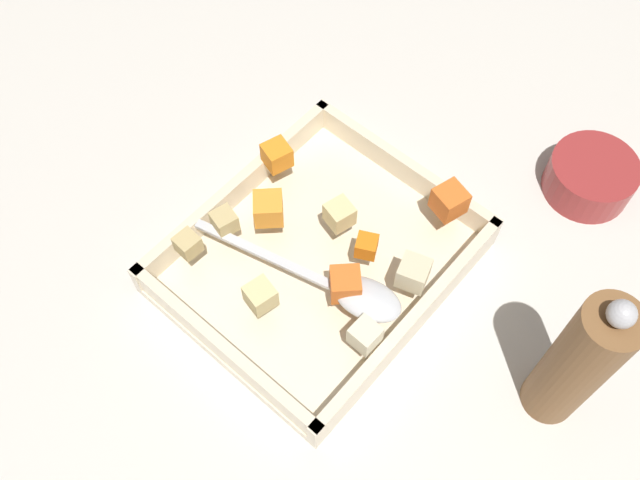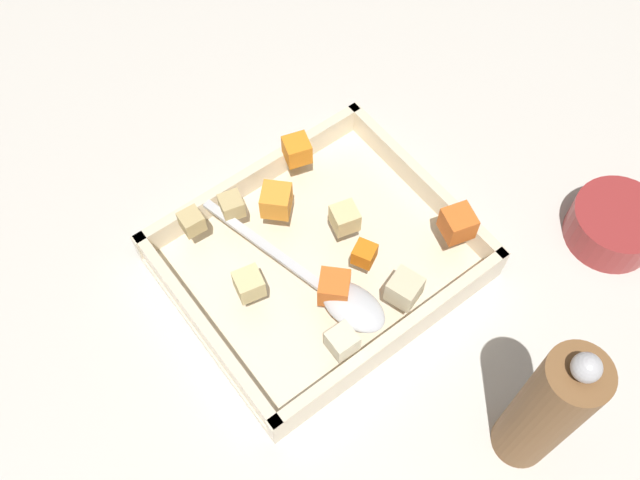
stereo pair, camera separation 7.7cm
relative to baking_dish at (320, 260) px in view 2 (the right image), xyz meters
name	(u,v)px [view 2 (the right image)]	position (x,y,z in m)	size (l,w,h in m)	color
ground_plane	(326,276)	(0.00, 0.01, -0.01)	(4.00, 4.00, 0.00)	beige
baking_dish	(320,260)	(0.00, 0.00, 0.00)	(0.32, 0.27, 0.05)	beige
carrot_chunk_center	(364,254)	(-0.03, 0.04, 0.05)	(0.02, 0.02, 0.02)	orange
carrot_chunk_corner_se	(334,288)	(0.02, 0.06, 0.05)	(0.03, 0.03, 0.03)	orange
carrot_chunk_back_center	(297,150)	(-0.05, -0.11, 0.05)	(0.03, 0.03, 0.03)	orange
carrot_chunk_far_right	(458,223)	(-0.13, 0.08, 0.05)	(0.03, 0.03, 0.03)	orange
carrot_chunk_near_right	(276,200)	(0.01, -0.07, 0.05)	(0.03, 0.03, 0.03)	orange
potato_chunk_under_handle	(192,222)	(0.10, -0.10, 0.05)	(0.02, 0.02, 0.02)	tan
potato_chunk_far_left	(345,218)	(-0.04, 0.00, 0.05)	(0.03, 0.03, 0.03)	#E0CC89
potato_chunk_corner_nw	(232,206)	(0.05, -0.09, 0.05)	(0.02, 0.02, 0.02)	tan
potato_chunk_heap_top	(404,289)	(-0.03, 0.10, 0.05)	(0.03, 0.03, 0.03)	beige
potato_chunk_near_left	(342,341)	(0.05, 0.11, 0.05)	(0.03, 0.03, 0.03)	beige
potato_chunk_heap_side	(249,284)	(0.09, 0.00, 0.05)	(0.03, 0.03, 0.03)	#E0CC89
serving_spoon	(343,299)	(0.02, 0.07, 0.04)	(0.09, 0.25, 0.02)	silver
pepper_mill	(546,411)	(-0.04, 0.28, 0.09)	(0.06, 0.06, 0.23)	brown
small_prep_bowl	(614,225)	(-0.30, 0.17, 0.01)	(0.11, 0.11, 0.05)	maroon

